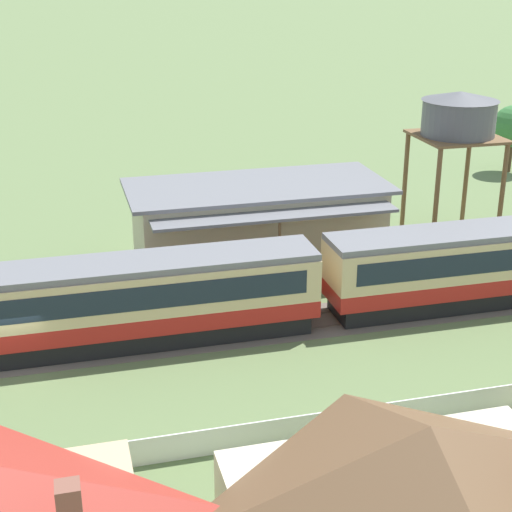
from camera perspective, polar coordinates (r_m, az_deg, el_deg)
ground_plane at (r=34.81m, az=-17.12°, el=-7.75°), size 600.00×600.00×0.00m
passenger_train at (r=34.74m, az=-9.50°, el=-3.08°), size 55.05×2.97×3.91m
railway_track at (r=38.01m, az=7.35°, el=-4.34°), size 111.08×3.60×0.04m
station_building at (r=43.30m, az=0.11°, el=2.39°), size 14.23×7.76×4.53m
water_tower at (r=47.28m, az=14.53°, el=9.71°), size 4.66×4.66×8.88m
cottage_brown_roof at (r=22.06m, az=12.05°, el=-17.47°), size 10.41×8.20×5.24m
picket_fence_front at (r=27.83m, az=-4.05°, el=-13.44°), size 47.28×0.06×1.05m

